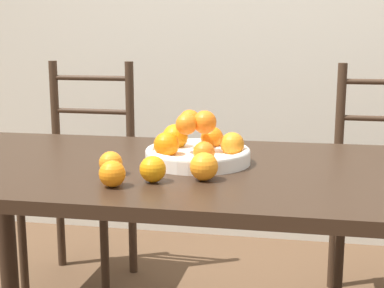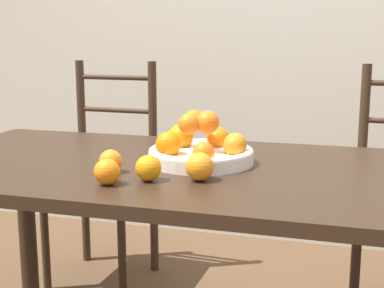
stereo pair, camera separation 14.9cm
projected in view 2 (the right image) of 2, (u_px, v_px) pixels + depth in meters
name	position (u px, v px, depth m)	size (l,w,h in m)	color
wall_back	(286.00, 6.00, 2.83)	(8.00, 0.06, 2.60)	beige
dining_table	(219.00, 198.00, 1.57)	(1.94, 0.84, 0.76)	black
fruit_bowl	(200.00, 149.00, 1.59)	(0.31, 0.31, 0.16)	white
orange_loose_0	(200.00, 167.00, 1.39)	(0.07, 0.07, 0.07)	orange
orange_loose_1	(111.00, 161.00, 1.48)	(0.06, 0.06, 0.06)	orange
orange_loose_2	(148.00, 168.00, 1.39)	(0.07, 0.07, 0.07)	orange
orange_loose_3	(107.00, 172.00, 1.35)	(0.07, 0.07, 0.07)	orange
chair_left	(105.00, 179.00, 2.50)	(0.43, 0.41, 1.03)	#382619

